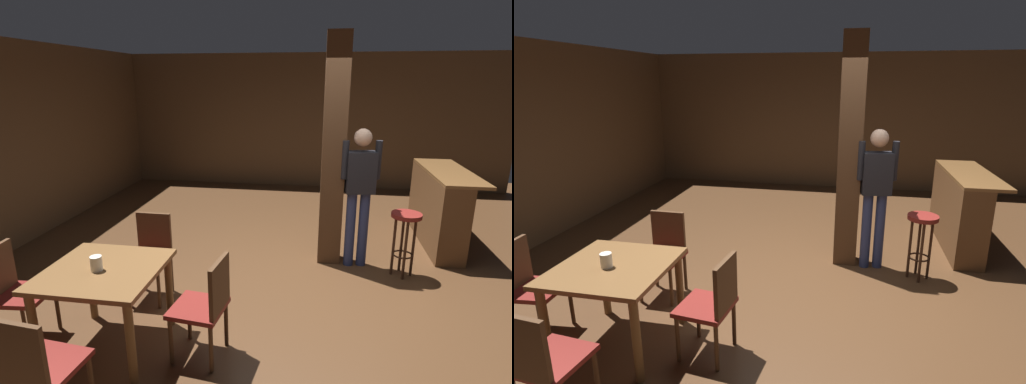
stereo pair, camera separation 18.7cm
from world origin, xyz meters
The scene contains 12 objects.
ground_plane centered at (0.00, 0.00, 0.00)m, with size 10.80×10.80×0.00m, color #4C301C.
wall_back centered at (0.00, 4.50, 1.40)m, with size 8.00×0.10×2.80m, color brown.
pillar centered at (0.32, 0.72, 1.40)m, with size 0.28×0.28×2.80m, color #4C301C.
dining_table centered at (-1.59, -1.38, 0.63)m, with size 0.93×0.93×0.76m.
chair_north centered at (-1.58, -0.48, 0.51)m, with size 0.43×0.43×0.89m.
chair_west centered at (-2.44, -1.40, 0.51)m, with size 0.46×0.46×0.89m.
chair_east centered at (-0.71, -1.37, 0.51)m, with size 0.47×0.47×0.89m.
chair_south centered at (-1.58, -2.26, 0.51)m, with size 0.46×0.46×0.89m.
napkin_cup centered at (-1.62, -1.42, 0.82)m, with size 0.10×0.10×0.12m, color silver.
standing_person centered at (0.64, 0.62, 1.00)m, with size 0.47×0.25×1.72m.
bar_counter centered at (1.83, 1.55, 0.54)m, with size 0.56×1.73×1.06m.
bar_stool_near centered at (1.17, 0.42, 0.58)m, with size 0.34×0.34×0.78m.
Camera 1 is at (0.13, -4.16, 2.27)m, focal length 28.00 mm.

